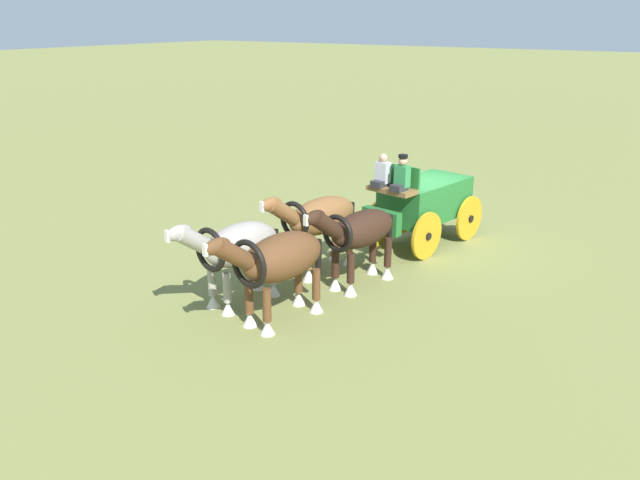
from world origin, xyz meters
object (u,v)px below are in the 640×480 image
Objects in this scene: draft_horse_rear_near at (359,233)px; draft_horse_rear_off at (318,219)px; show_wagon at (422,202)px; draft_horse_lead_off at (237,248)px; draft_horse_lead_near at (278,260)px.

draft_horse_rear_near is 0.95× the size of draft_horse_rear_off.
show_wagon is 1.92× the size of draft_horse_lead_off.
draft_horse_rear_off reaches higher than draft_horse_lead_off.
show_wagon is 3.58m from draft_horse_rear_near.
draft_horse_lead_off is (5.93, -1.60, 0.09)m from show_wagon.
draft_horse_lead_near is at bearing -9.03° from draft_horse_rear_near.
draft_horse_rear_off is 2.59m from draft_horse_lead_off.
draft_horse_rear_off reaches higher than draft_horse_lead_near.
draft_horse_rear_off is at bearing -162.35° from draft_horse_lead_near.
draft_horse_rear_off is at bearing 170.97° from draft_horse_lead_off.
draft_horse_rear_near is at bearing 1.42° from show_wagon.
draft_horse_rear_off is at bearing -19.52° from show_wagon.
draft_horse_lead_near is (2.76, 0.88, -0.02)m from draft_horse_rear_off.
draft_horse_rear_off is (3.37, -1.19, 0.15)m from show_wagon.
draft_horse_rear_near is at bearing 170.97° from draft_horse_lead_near.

